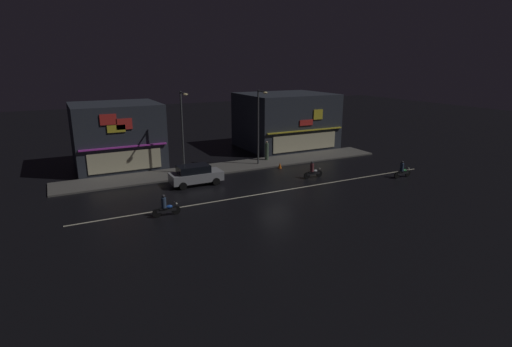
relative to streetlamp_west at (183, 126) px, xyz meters
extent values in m
plane|color=black|center=(4.84, -8.12, -4.43)|extent=(140.00, 140.00, 0.00)
cube|color=beige|center=(4.84, -8.12, -4.42)|extent=(30.49, 0.16, 0.01)
cube|color=#5B5954|center=(4.84, 0.32, -4.36)|extent=(32.10, 3.75, 0.14)
cube|color=#2D333D|center=(-4.79, 5.84, -1.37)|extent=(7.96, 7.19, 6.11)
cube|color=#D83FD8|center=(-4.79, 2.13, -1.83)|extent=(7.56, 0.24, 0.12)
cube|color=yellow|center=(-5.30, 2.19, -0.16)|extent=(1.53, 0.08, 0.65)
cube|color=red|center=(-5.90, 2.19, 0.68)|extent=(1.38, 0.08, 0.93)
cube|color=red|center=(-4.61, 2.19, 0.20)|extent=(1.37, 0.08, 0.96)
cube|color=beige|center=(-4.79, 2.19, -3.13)|extent=(6.37, 0.06, 1.80)
cube|color=#2D333D|center=(14.47, 6.56, -1.28)|extent=(10.12, 8.62, 6.30)
cube|color=yellow|center=(14.47, 2.13, -1.83)|extent=(9.61, 0.24, 0.12)
cube|color=yellow|center=(16.07, 2.19, -0.17)|extent=(1.18, 0.08, 1.10)
cube|color=red|center=(14.53, 2.19, -0.97)|extent=(1.68, 0.08, 0.62)
cube|color=beige|center=(14.47, 2.19, -3.13)|extent=(8.09, 0.06, 1.80)
cylinder|color=#47494C|center=(0.00, 0.22, -0.64)|extent=(0.16, 0.16, 7.29)
cube|color=#47494C|center=(0.00, -0.48, 2.90)|extent=(0.10, 1.40, 0.10)
ellipsoid|color=#F9E099|center=(0.00, -1.18, 2.82)|extent=(0.44, 0.32, 0.20)
cylinder|color=#47494C|center=(7.49, 0.01, -0.69)|extent=(0.16, 0.16, 7.19)
cube|color=#47494C|center=(7.49, -0.69, 2.80)|extent=(0.10, 1.40, 0.10)
ellipsoid|color=#F9E099|center=(7.49, -1.39, 2.72)|extent=(0.44, 0.32, 0.20)
cylinder|color=#4C664C|center=(9.05, 1.11, -3.42)|extent=(0.39, 0.39, 1.74)
sphere|color=tan|center=(9.05, 1.11, -2.44)|extent=(0.22, 0.22, 0.22)
cube|color=#9EA0A5|center=(-0.09, -3.44, -3.74)|extent=(4.30, 1.78, 0.76)
cube|color=black|center=(-0.31, -3.44, -3.06)|extent=(2.58, 1.57, 0.60)
cube|color=#F9F2CC|center=(2.02, -2.83, -3.64)|extent=(0.08, 0.20, 0.12)
cube|color=#F9F2CC|center=(2.02, -4.04, -3.64)|extent=(0.08, 0.20, 0.12)
cylinder|color=black|center=(1.33, -2.55, -4.12)|extent=(0.62, 0.20, 0.62)
cylinder|color=black|center=(1.33, -4.33, -4.12)|extent=(0.62, 0.20, 0.62)
cylinder|color=black|center=(-1.51, -2.55, -4.12)|extent=(0.62, 0.20, 0.62)
cylinder|color=black|center=(-1.51, -4.33, -4.12)|extent=(0.62, 0.20, 0.62)
cylinder|color=black|center=(17.49, -9.71, -4.13)|extent=(0.60, 0.08, 0.60)
cylinder|color=black|center=(16.19, -9.71, -4.13)|extent=(0.60, 0.10, 0.60)
cube|color=black|center=(16.84, -9.71, -4.03)|extent=(1.30, 0.14, 0.20)
ellipsoid|color=#268C3F|center=(17.04, -9.71, -3.81)|extent=(0.44, 0.26, 0.24)
cube|color=black|center=(16.64, -9.71, -3.88)|extent=(0.56, 0.22, 0.10)
cylinder|color=slate|center=(17.44, -9.71, -3.58)|extent=(0.03, 0.60, 0.03)
sphere|color=white|center=(17.53, -9.71, -3.68)|extent=(0.14, 0.14, 0.14)
cylinder|color=#334766|center=(16.69, -9.71, -3.48)|extent=(0.32, 0.32, 0.70)
sphere|color=#333338|center=(16.69, -9.71, -3.02)|extent=(0.22, 0.22, 0.22)
cylinder|color=black|center=(10.36, -6.24, -4.13)|extent=(0.60, 0.08, 0.60)
cylinder|color=black|center=(9.06, -6.24, -4.13)|extent=(0.60, 0.10, 0.60)
cube|color=black|center=(9.71, -6.24, -4.03)|extent=(1.30, 0.14, 0.20)
ellipsoid|color=#B2B7BC|center=(9.91, -6.24, -3.81)|extent=(0.44, 0.26, 0.24)
cube|color=black|center=(9.51, -6.24, -3.88)|extent=(0.56, 0.22, 0.10)
cylinder|color=slate|center=(10.31, -6.24, -3.58)|extent=(0.03, 0.60, 0.03)
sphere|color=white|center=(10.40, -6.24, -3.68)|extent=(0.14, 0.14, 0.14)
cylinder|color=brown|center=(9.56, -6.24, -3.48)|extent=(0.32, 0.32, 0.70)
sphere|color=#333338|center=(9.56, -6.24, -3.02)|extent=(0.22, 0.22, 0.22)
cylinder|color=black|center=(-3.52, -9.29, -4.13)|extent=(0.60, 0.08, 0.60)
cylinder|color=black|center=(-4.82, -9.29, -4.13)|extent=(0.60, 0.10, 0.60)
cube|color=black|center=(-4.17, -9.29, -4.03)|extent=(1.30, 0.14, 0.20)
ellipsoid|color=#1E4CB2|center=(-3.97, -9.29, -3.81)|extent=(0.44, 0.26, 0.24)
cube|color=black|center=(-4.37, -9.29, -3.88)|extent=(0.56, 0.22, 0.10)
cylinder|color=slate|center=(-3.57, -9.29, -3.58)|extent=(0.03, 0.60, 0.03)
sphere|color=white|center=(-3.48, -9.29, -3.68)|extent=(0.14, 0.14, 0.14)
cylinder|color=#334766|center=(-4.32, -9.29, -3.48)|extent=(0.32, 0.32, 0.70)
sphere|color=#333338|center=(-4.32, -9.29, -3.02)|extent=(0.22, 0.22, 0.22)
cone|color=orange|center=(8.79, -2.02, -4.15)|extent=(0.36, 0.36, 0.55)
camera|label=1|loc=(-10.24, -34.24, 5.51)|focal=28.19mm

